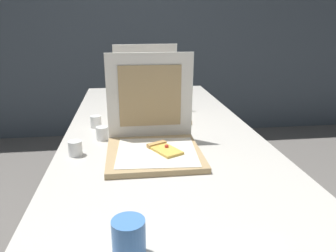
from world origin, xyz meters
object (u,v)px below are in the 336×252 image
at_px(table, 160,137).
at_px(pizza_box_front, 154,140).
at_px(cup_white_near_left, 75,148).
at_px(cup_printed_front, 129,239).
at_px(pizza_box_middle, 149,106).
at_px(cup_white_near_center, 102,133).
at_px(cup_white_mid, 96,122).

height_order(table, pizza_box_front, pizza_box_front).
height_order(table, cup_white_near_left, cup_white_near_left).
height_order(table, cup_printed_front, cup_printed_front).
height_order(pizza_box_middle, cup_white_near_left, pizza_box_middle).
height_order(pizza_box_front, cup_printed_front, pizza_box_front).
xyz_separation_m(table, cup_white_near_center, (-0.27, -0.13, 0.08)).
height_order(pizza_box_middle, cup_printed_front, pizza_box_middle).
bearing_deg(pizza_box_middle, cup_white_near_center, -128.85).
relative_size(pizza_box_middle, cup_printed_front, 4.33).
height_order(pizza_box_front, pizza_box_middle, pizza_box_front).
bearing_deg(cup_white_near_center, table, 26.28).
relative_size(table, cup_printed_front, 23.41).
bearing_deg(cup_printed_front, cup_white_near_center, 97.68).
bearing_deg(cup_white_near_center, pizza_box_middle, 56.47).
bearing_deg(pizza_box_front, cup_white_mid, 124.84).
relative_size(cup_white_near_center, cup_white_mid, 1.00).
xyz_separation_m(pizza_box_front, cup_printed_front, (-0.11, -0.60, -0.01)).
distance_m(table, cup_white_near_left, 0.48).
distance_m(table, cup_white_near_center, 0.31).
xyz_separation_m(cup_white_near_left, cup_printed_front, (0.20, -0.62, 0.02)).
relative_size(pizza_box_front, pizza_box_middle, 0.97).
height_order(cup_white_near_center, cup_white_mid, same).
height_order(cup_white_near_center, cup_printed_front, cup_printed_front).
bearing_deg(cup_white_near_left, cup_white_mid, 81.74).
relative_size(table, cup_white_mid, 36.53).
distance_m(table, pizza_box_front, 0.34).
distance_m(cup_white_near_center, cup_white_mid, 0.19).
bearing_deg(cup_white_near_center, cup_white_near_left, -118.73).
xyz_separation_m(pizza_box_front, pizza_box_middle, (0.02, 0.55, -0.00)).
bearing_deg(pizza_box_front, cup_white_near_left, 177.36).
bearing_deg(cup_printed_front, cup_white_mid, 98.68).
xyz_separation_m(table, pizza_box_middle, (-0.03, 0.23, 0.10)).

